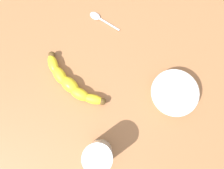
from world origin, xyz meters
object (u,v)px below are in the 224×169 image
smoothie_glass (99,155)px  teaspoon (97,17)px  ceramic_bowl (174,93)px  banana (71,84)px

smoothie_glass → teaspoon: 42.55cm
smoothie_glass → teaspoon: (33.46, -25.81, -4.93)cm
ceramic_bowl → teaspoon: size_ratio=1.24×
smoothie_glass → ceramic_bowl: smoothie_glass is taller
banana → ceramic_bowl: bearing=36.7°
banana → smoothie_glass: smoothie_glass is taller
banana → teaspoon: bearing=114.5°
banana → ceramic_bowl: (-21.57, -21.30, 0.81)cm
teaspoon → banana: bearing=104.9°
banana → smoothie_glass: bearing=-23.7°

